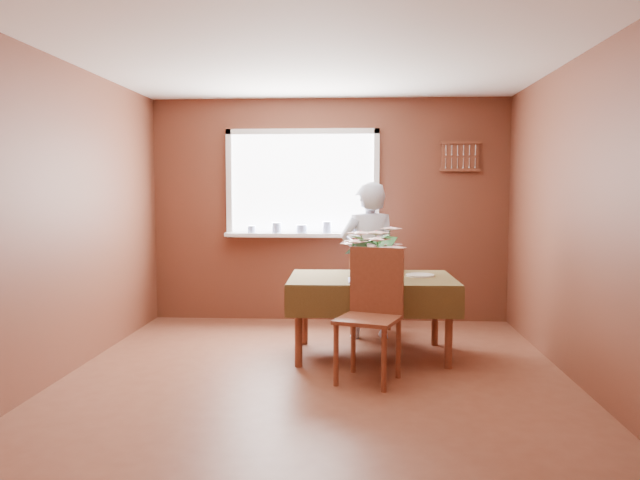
# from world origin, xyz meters

# --- Properties ---
(floor) EXTENTS (4.50, 4.50, 0.00)m
(floor) POSITION_xyz_m (0.00, 0.00, 0.00)
(floor) COLOR brown
(floor) RESTS_ON ground
(ceiling) EXTENTS (4.50, 4.50, 0.00)m
(ceiling) POSITION_xyz_m (0.00, 0.00, 2.50)
(ceiling) COLOR white
(ceiling) RESTS_ON wall_back
(wall_back) EXTENTS (4.00, 0.00, 4.00)m
(wall_back) POSITION_xyz_m (0.00, 2.25, 1.25)
(wall_back) COLOR brown
(wall_back) RESTS_ON floor
(wall_front) EXTENTS (4.00, 0.00, 4.00)m
(wall_front) POSITION_xyz_m (0.00, -2.25, 1.25)
(wall_front) COLOR brown
(wall_front) RESTS_ON floor
(wall_left) EXTENTS (0.00, 4.50, 4.50)m
(wall_left) POSITION_xyz_m (-2.00, 0.00, 1.25)
(wall_left) COLOR brown
(wall_left) RESTS_ON floor
(wall_right) EXTENTS (0.00, 4.50, 4.50)m
(wall_right) POSITION_xyz_m (2.00, 0.00, 1.25)
(wall_right) COLOR brown
(wall_right) RESTS_ON floor
(window_assembly) EXTENTS (1.72, 0.20, 1.22)m
(window_assembly) POSITION_xyz_m (-0.29, 2.20, 1.35)
(window_assembly) COLOR white
(window_assembly) RESTS_ON wall_back
(spoon_rack) EXTENTS (0.44, 0.05, 0.33)m
(spoon_rack) POSITION_xyz_m (1.45, 2.22, 1.85)
(spoon_rack) COLOR brown
(spoon_rack) RESTS_ON wall_back
(dining_table) EXTENTS (1.48, 1.03, 0.72)m
(dining_table) POSITION_xyz_m (0.45, 0.73, 0.62)
(dining_table) COLOR brown
(dining_table) RESTS_ON floor
(chair_far) EXTENTS (0.46, 0.46, 0.89)m
(chair_far) POSITION_xyz_m (0.45, 1.55, 0.49)
(chair_far) COLOR brown
(chair_far) RESTS_ON floor
(chair_near) EXTENTS (0.56, 0.56, 1.03)m
(chair_near) POSITION_xyz_m (0.44, 0.04, 0.55)
(chair_near) COLOR brown
(chair_near) RESTS_ON floor
(seated_woman) EXTENTS (0.63, 0.48, 1.56)m
(seated_woman) POSITION_xyz_m (0.43, 1.40, 0.78)
(seated_woman) COLOR white
(seated_woman) RESTS_ON floor
(flower_bouquet) EXTENTS (0.53, 0.53, 0.45)m
(flower_bouquet) POSITION_xyz_m (0.47, 0.48, 1.00)
(flower_bouquet) COLOR white
(flower_bouquet) RESTS_ON dining_table
(side_plate) EXTENTS (0.33, 0.33, 0.01)m
(side_plate) POSITION_xyz_m (0.88, 0.82, 0.72)
(side_plate) COLOR white
(side_plate) RESTS_ON dining_table
(table_knife) EXTENTS (0.07, 0.23, 0.00)m
(table_knife) POSITION_xyz_m (0.57, 0.55, 0.72)
(table_knife) COLOR silver
(table_knife) RESTS_ON dining_table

